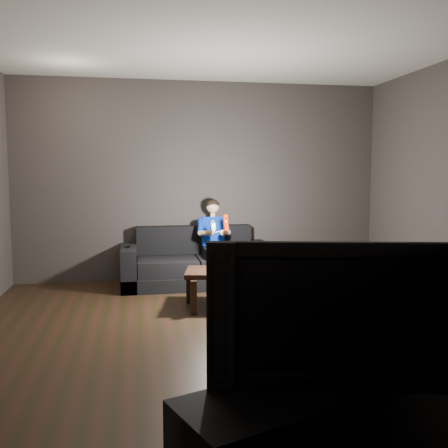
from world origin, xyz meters
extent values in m
plane|color=black|center=(0.00, 0.00, 0.00)|extent=(5.00, 5.00, 0.00)
cube|color=#3E3735|center=(0.00, 2.50, 1.35)|extent=(5.00, 0.04, 2.70)
cube|color=#3E3735|center=(0.00, -2.50, 1.35)|extent=(5.00, 0.04, 2.70)
cube|color=beige|center=(0.00, 0.00, 2.70)|extent=(5.00, 5.00, 0.02)
cube|color=black|center=(-0.12, 2.05, 0.08)|extent=(1.94, 0.84, 0.17)
cube|color=black|center=(-0.51, 1.96, 0.27)|extent=(0.76, 0.59, 0.20)
cube|color=black|center=(0.27, 1.96, 0.27)|extent=(0.76, 0.59, 0.20)
cube|color=black|center=(-0.12, 2.37, 0.56)|extent=(1.55, 0.19, 0.38)
cube|color=black|center=(-0.99, 2.05, 0.26)|extent=(0.19, 0.84, 0.53)
cube|color=black|center=(0.75, 2.05, 0.26)|extent=(0.19, 0.84, 0.53)
cube|color=black|center=(0.10, 1.94, 0.44)|extent=(0.29, 0.36, 0.13)
cube|color=navy|center=(0.10, 2.13, 0.69)|extent=(0.29, 0.20, 0.40)
cube|color=#DAE80B|center=(0.10, 2.05, 0.75)|extent=(0.09, 0.09, 0.09)
cube|color=#B70100|center=(0.10, 2.04, 0.75)|extent=(0.06, 0.06, 0.06)
cylinder|color=tan|center=(0.10, 2.13, 0.91)|extent=(0.07, 0.07, 0.06)
sphere|color=tan|center=(0.10, 2.13, 1.02)|extent=(0.17, 0.17, 0.17)
ellipsoid|color=black|center=(0.10, 2.14, 1.04)|extent=(0.18, 0.18, 0.15)
cylinder|color=navy|center=(-0.07, 2.07, 0.76)|extent=(0.08, 0.21, 0.18)
cylinder|color=navy|center=(0.28, 2.07, 0.76)|extent=(0.08, 0.21, 0.18)
cylinder|color=tan|center=(-0.02, 1.91, 0.72)|extent=(0.13, 0.23, 0.10)
cylinder|color=tan|center=(0.24, 1.91, 0.72)|extent=(0.13, 0.23, 0.10)
sphere|color=tan|center=(0.03, 1.82, 0.71)|extent=(0.08, 0.08, 0.08)
sphere|color=tan|center=(0.18, 1.82, 0.71)|extent=(0.08, 0.08, 0.08)
cylinder|color=tan|center=(0.03, 1.75, 0.23)|extent=(0.09, 0.09, 0.32)
cylinder|color=tan|center=(0.18, 1.75, 0.23)|extent=(0.09, 0.09, 0.32)
cube|color=#BF1E00|center=(0.18, 1.62, 0.86)|extent=(0.06, 0.08, 0.20)
cube|color=#6B0606|center=(0.18, 1.60, 0.91)|extent=(0.03, 0.02, 0.03)
cylinder|color=white|center=(0.18, 1.60, 0.84)|extent=(0.02, 0.01, 0.02)
ellipsoid|color=white|center=(0.03, 1.62, 0.82)|extent=(0.07, 0.10, 0.16)
cylinder|color=black|center=(0.03, 1.59, 0.88)|extent=(0.03, 0.01, 0.03)
cube|color=black|center=(-0.99, 2.00, 0.54)|extent=(0.04, 0.15, 0.03)
cube|color=black|center=(-0.99, 2.05, 0.56)|extent=(0.02, 0.02, 0.00)
cube|color=black|center=(0.19, 0.93, 0.38)|extent=(1.20, 0.75, 0.05)
cube|color=black|center=(-0.32, 0.70, 0.18)|extent=(0.06, 0.06, 0.36)
cube|color=black|center=(0.70, 0.70, 0.18)|extent=(0.06, 0.06, 0.36)
cube|color=black|center=(-0.32, 1.16, 0.18)|extent=(0.06, 0.06, 0.36)
cube|color=black|center=(0.70, 1.16, 0.18)|extent=(0.06, 0.06, 0.36)
cube|color=black|center=(-0.03, -2.27, 0.26)|extent=(1.53, 0.93, 0.53)
imported|color=black|center=(-0.03, -2.27, 0.85)|extent=(1.13, 0.38, 0.65)
camera|label=1|loc=(-0.89, -4.32, 1.46)|focal=40.00mm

